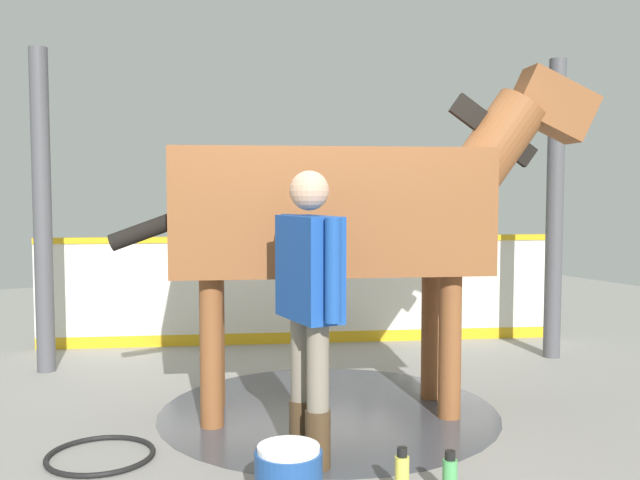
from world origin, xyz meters
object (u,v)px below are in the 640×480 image
object	(u,v)px
handler	(309,294)
bottle_shampoo	(402,475)
bottle_spray	(450,477)
hose_coil	(100,455)
wash_bucket	(289,476)
horse	(345,211)

from	to	relation	value
handler	bottle_shampoo	distance (m)	1.12
bottle_spray	hose_coil	xyz separation A→B (m)	(1.54, -1.40, -0.10)
hose_coil	handler	bearing A→B (deg)	150.85
wash_bucket	bottle_shampoo	size ratio (longest dim) A/B	1.29
horse	hose_coil	bearing A→B (deg)	-155.19
bottle_shampoo	bottle_spray	bearing A→B (deg)	150.81
wash_bucket	hose_coil	size ratio (longest dim) A/B	0.53
horse	wash_bucket	xyz separation A→B (m)	(1.01, 1.25, -1.31)
handler	hose_coil	size ratio (longest dim) A/B	2.65
handler	hose_coil	distance (m)	1.60
bottle_shampoo	bottle_spray	xyz separation A→B (m)	(-0.22, 0.12, -0.01)
horse	handler	distance (m)	1.10
wash_bucket	bottle_shampoo	world-z (taller)	wash_bucket
handler	hose_coil	xyz separation A→B (m)	(1.10, -0.62, -0.99)
horse	bottle_shampoo	bearing A→B (deg)	-86.92
hose_coil	bottle_shampoo	bearing A→B (deg)	135.92
bottle_shampoo	horse	bearing A→B (deg)	-107.07
horse	handler	world-z (taller)	horse
horse	wash_bucket	world-z (taller)	horse
handler	hose_coil	bearing A→B (deg)	-29.01
handler	wash_bucket	distance (m)	1.04
horse	bottle_shampoo	world-z (taller)	horse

